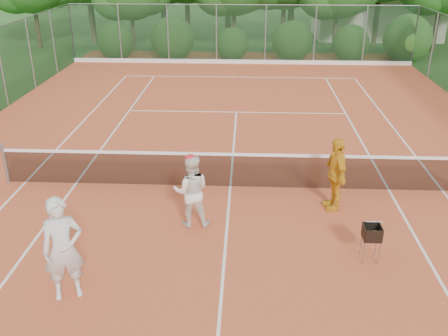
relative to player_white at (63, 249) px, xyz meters
The scene contains 13 objects.
ground 5.40m from the player_white, 58.83° to the left, with size 120.00×120.00×0.00m, color #234D1B.
clay_court 5.40m from the player_white, 58.83° to the left, with size 18.00×36.00×0.02m, color #C4542D.
club_building 30.87m from the player_white, 67.63° to the left, with size 8.00×5.00×3.00m, color beige.
tennis_net 5.33m from the player_white, 58.83° to the left, with size 11.97×0.10×1.10m.
player_white is the anchor object (origin of this frame).
player_center_grp 3.25m from the player_white, 53.02° to the left, with size 0.87×0.71×1.71m.
player_yellow 6.34m from the player_white, 34.09° to the left, with size 1.05×0.44×1.78m, color gold.
ball_hopper 5.84m from the player_white, 13.79° to the left, with size 0.34×0.34×0.77m.
stray_ball_a 16.95m from the player_white, 81.76° to the left, with size 0.07×0.07×0.07m, color #CDE134.
stray_ball_b 15.51m from the player_white, 76.41° to the left, with size 0.07×0.07×0.07m, color yellow.
stray_ball_c 14.28m from the player_white, 76.30° to the left, with size 0.07×0.07×0.07m, color #C4DD33.
court_markings 5.39m from the player_white, 58.83° to the left, with size 11.03×23.83×0.01m.
fence_back 19.74m from the player_white, 82.00° to the left, with size 18.07×0.07×3.00m.
Camera 1 is at (0.40, -11.72, 5.82)m, focal length 40.00 mm.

